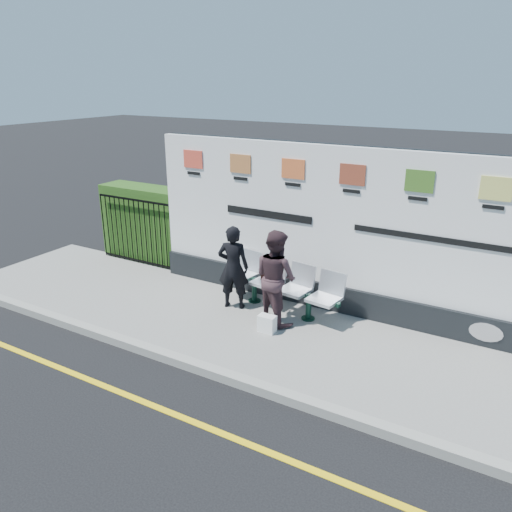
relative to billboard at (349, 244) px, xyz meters
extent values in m
plane|color=black|center=(-0.50, -3.85, -1.42)|extent=(80.00, 80.00, 0.00)
cube|color=gray|center=(-0.50, -1.35, -1.36)|extent=(14.00, 3.00, 0.12)
cube|color=gray|center=(-0.50, -2.85, -1.35)|extent=(14.00, 0.18, 0.14)
cube|color=yellow|center=(-0.50, -3.85, -1.42)|extent=(14.00, 0.10, 0.01)
cube|color=black|center=(0.00, 0.00, -1.05)|extent=(8.00, 0.30, 0.50)
cube|color=white|center=(0.00, 0.00, 0.45)|extent=(8.00, 0.14, 2.50)
cube|color=#294F17|center=(-5.08, 0.45, -0.45)|extent=(2.35, 0.70, 1.70)
imported|color=black|center=(-1.88, -0.88, -0.51)|extent=(0.67, 0.55, 1.58)
imported|color=#3A252B|center=(-0.93, -1.01, -0.46)|extent=(0.99, 0.89, 1.68)
cube|color=black|center=(-1.36, -0.52, -0.70)|extent=(0.28, 0.18, 0.20)
cube|color=white|center=(-0.87, -1.43, -1.15)|extent=(0.30, 0.18, 0.30)
camera|label=1|loc=(2.74, -8.07, 2.80)|focal=35.00mm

